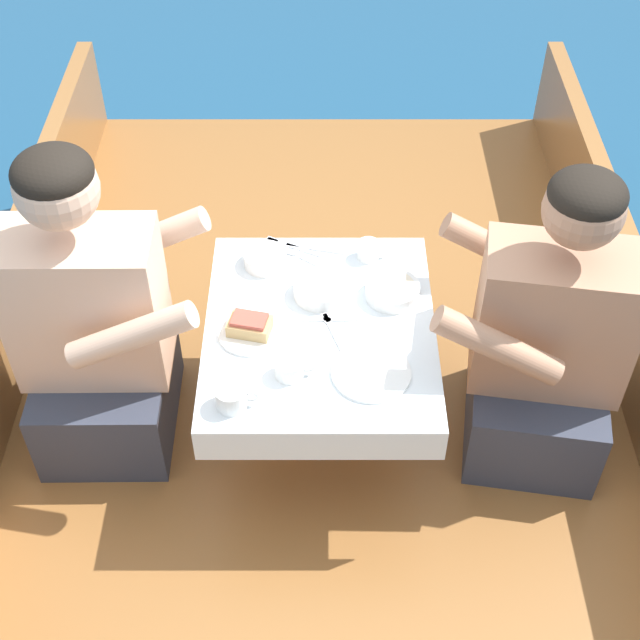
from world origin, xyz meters
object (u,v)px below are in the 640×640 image
Objects in this scene: person_starboard at (545,346)px; sandwich at (250,325)px; person_port at (95,332)px; coffee_cup_center at (369,250)px; coffee_cup_starboard at (290,368)px; coffee_cup_port at (232,397)px.

person_starboard reaches higher than sandwich.
sandwich is at bearing -6.55° from person_port.
coffee_cup_starboard is at bearing -115.57° from coffee_cup_center.
coffee_cup_center is (0.21, 0.45, 0.00)m from coffee_cup_starboard.
person_port is at bearing -160.71° from coffee_cup_center.
sandwich is at bearing 126.96° from coffee_cup_starboard.
coffee_cup_port is (-0.03, -0.24, -0.00)m from sandwich.
coffee_cup_port is at bearing -122.81° from coffee_cup_center.
coffee_cup_starboard is (-0.68, -0.15, 0.08)m from person_starboard.
person_starboard is at bearing 12.76° from coffee_cup_starboard.
person_port is 0.57m from coffee_cup_starboard.
coffee_cup_port is 0.65m from coffee_cup_center.
coffee_cup_port is 1.05× the size of coffee_cup_starboard.
person_port reaches higher than coffee_cup_center.
person_port is at bearing 173.98° from sandwich.
sandwich is (-0.79, -0.01, 0.09)m from person_starboard.
person_starboard is 0.56m from coffee_cup_center.
person_port is 0.43m from sandwich.
coffee_cup_starboard is (0.11, -0.14, -0.01)m from sandwich.
person_port is 1.21m from person_starboard.
person_starboard is 0.70m from coffee_cup_starboard.
coffee_cup_center is (0.35, 0.55, -0.00)m from coffee_cup_port.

